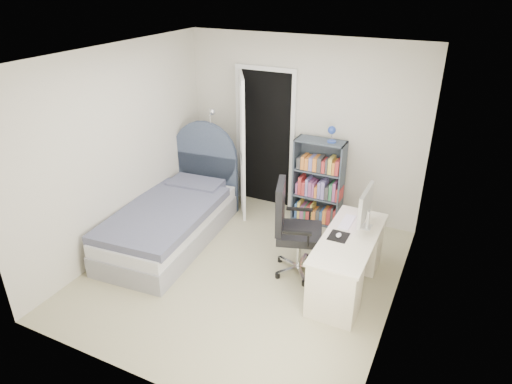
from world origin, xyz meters
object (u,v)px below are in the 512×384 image
at_px(bed, 173,218).
at_px(office_chair, 292,225).
at_px(nightstand, 214,172).
at_px(bookcase, 319,186).
at_px(floor_lamp, 213,169).
at_px(desk, 348,260).

relative_size(bed, office_chair, 1.96).
distance_m(nightstand, bookcase, 1.71).
height_order(bed, bookcase, bookcase).
height_order(floor_lamp, bookcase, floor_lamp).
bearing_deg(bed, nightstand, 96.09).
height_order(bed, nightstand, bed).
distance_m(nightstand, floor_lamp, 0.45).
height_order(bed, floor_lamp, floor_lamp).
relative_size(nightstand, floor_lamp, 0.40).
bearing_deg(bed, office_chair, -0.65).
height_order(nightstand, bookcase, bookcase).
xyz_separation_m(desk, office_chair, (-0.68, 0.02, 0.26)).
xyz_separation_m(bookcase, office_chair, (0.11, -1.29, 0.08)).
bearing_deg(nightstand, floor_lamp, -61.08).
height_order(nightstand, office_chair, office_chair).
relative_size(desk, office_chair, 1.20).
xyz_separation_m(bed, nightstand, (-0.14, 1.31, 0.11)).
distance_m(bed, office_chair, 1.70).
bearing_deg(bookcase, bed, -140.91).
bearing_deg(floor_lamp, bed, -92.90).
bearing_deg(bookcase, nightstand, 178.66).
bearing_deg(bed, floor_lamp, 87.10).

